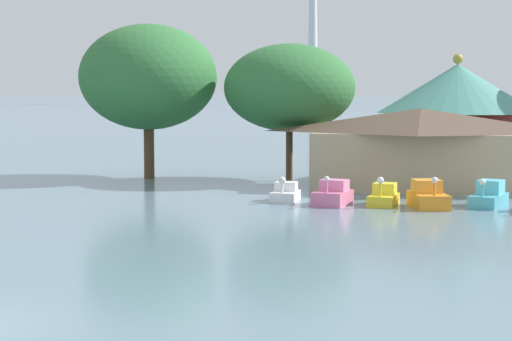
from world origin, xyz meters
The scene contains 9 objects.
pedal_boat_white centered at (3.74, 27.20, 0.44)m, with size 1.40×2.22×1.48m.
pedal_boat_pink centered at (6.54, 26.25, 0.55)m, with size 2.10×2.63×1.67m.
pedal_boat_yellow centered at (9.25, 26.74, 0.48)m, with size 1.63×2.63×1.65m.
pedal_boat_orange centered at (11.61, 26.31, 0.58)m, with size 2.42×3.27×1.76m.
pedal_boat_cyan centered at (14.78, 27.53, 0.55)m, with size 2.28×3.21×1.58m.
boathouse centered at (10.89, 34.68, 2.66)m, with size 14.13×6.61×5.08m.
green_roof_pavilion centered at (13.12, 41.09, 4.58)m, with size 10.94×10.94×8.70m.
shoreline_tree_tall_left centered at (-8.00, 37.50, 7.11)m, with size 9.64×9.64×10.81m.
shoreline_tree_mid centered at (1.97, 37.95, 6.38)m, with size 8.95×8.95×9.36m.
Camera 1 is at (12.60, -19.59, 6.21)m, focal length 60.10 mm.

